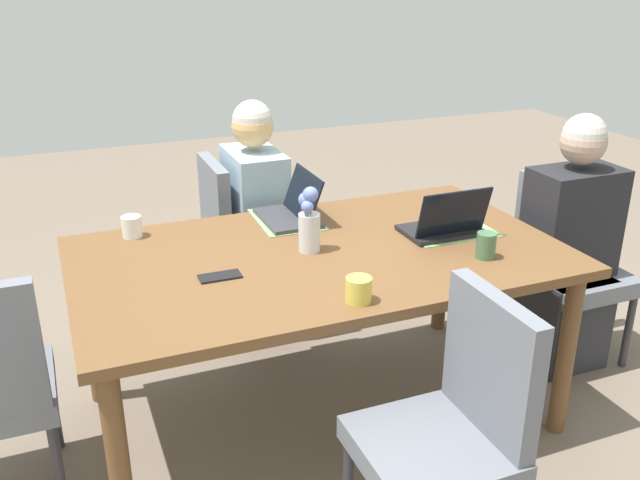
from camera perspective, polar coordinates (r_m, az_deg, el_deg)
ground_plane at (r=3.07m, az=-0.00°, el=-13.97°), size 10.00×10.00×0.00m
dining_table at (r=2.73m, az=-0.00°, el=-2.42°), size 1.88×1.09×0.75m
chair_head_right_left_near at (r=3.51m, az=19.49°, el=-1.18°), size 0.44×0.44×0.90m
person_head_right_left_near at (r=3.41m, az=19.58°, el=-1.37°), size 0.40×0.36×1.19m
chair_far_left_mid at (r=3.56m, az=-6.64°, el=0.31°), size 0.44×0.44×0.90m
person_far_left_mid at (r=3.51m, az=-5.22°, el=0.56°), size 0.36×0.40×1.19m
chair_near_left_far at (r=2.23m, az=10.93°, el=-14.34°), size 0.44×0.44×0.90m
flower_vase at (r=2.67m, az=-0.91°, el=1.48°), size 0.08×0.09×0.26m
placemat_head_right_left_near at (r=2.95m, az=10.53°, el=0.72°), size 0.37×0.27×0.00m
placemat_far_left_mid at (r=3.03m, az=-2.80°, el=1.69°), size 0.27×0.37×0.00m
laptop_far_left_mid at (r=3.02m, az=-2.32°, el=2.41°), size 0.22×0.32×0.21m
laptop_head_right_left_near at (r=2.89m, az=10.20°, el=1.22°), size 0.32×0.22×0.21m
coffee_mug_near_left at (r=2.70m, az=13.43°, el=-0.43°), size 0.07×0.07×0.10m
coffee_mug_near_right at (r=2.93m, az=-15.16°, el=1.06°), size 0.08×0.08×0.09m
coffee_mug_centre_left at (r=2.31m, az=3.19°, el=-4.08°), size 0.09×0.09×0.09m
phone_black at (r=2.51m, az=-8.19°, el=-2.97°), size 0.15×0.07×0.01m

